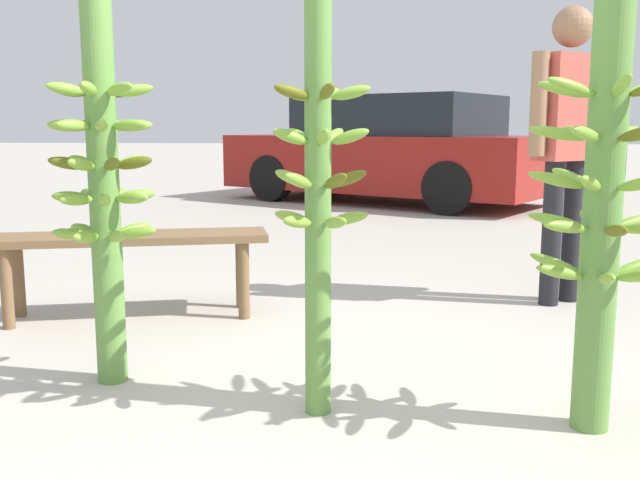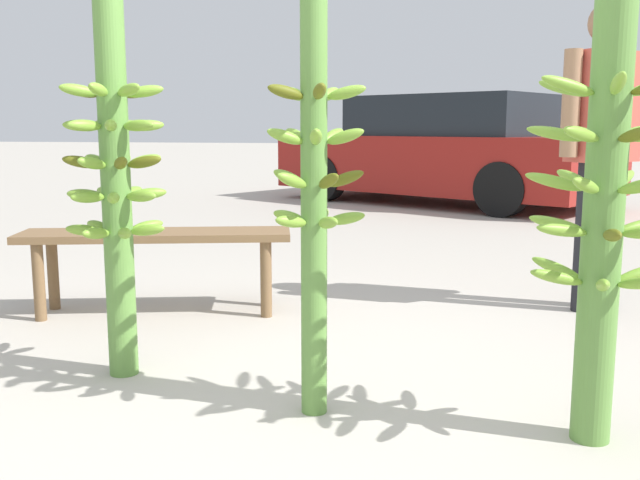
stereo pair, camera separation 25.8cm
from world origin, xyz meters
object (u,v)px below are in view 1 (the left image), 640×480
banana_stalk_right (604,188)px  vendor_person (568,128)px  market_bench (129,248)px  parked_car (390,151)px  banana_stalk_center (319,171)px  banana_stalk_left (103,172)px

banana_stalk_right → vendor_person: size_ratio=0.97×
market_bench → parked_car: size_ratio=0.32×
banana_stalk_center → market_bench: (-1.13, 1.16, -0.48)m
banana_stalk_left → banana_stalk_center: size_ratio=0.97×
banana_stalk_center → parked_car: size_ratio=0.37×
banana_stalk_right → parked_car: banana_stalk_right is taller
banana_stalk_left → banana_stalk_center: (0.86, -0.23, 0.02)m
banana_stalk_left → market_bench: bearing=106.2°
vendor_person → market_bench: size_ratio=1.12×
market_bench → parked_car: (1.32, 6.03, 0.30)m
vendor_person → market_bench: 2.48m
banana_stalk_right → parked_car: size_ratio=0.35×
banana_stalk_left → banana_stalk_right: size_ratio=1.02×
banana_stalk_center → banana_stalk_right: bearing=-2.4°
banana_stalk_left → banana_stalk_center: banana_stalk_center is taller
banana_stalk_center → vendor_person: 2.11m
parked_car → banana_stalk_left: bearing=-158.7°
banana_stalk_center → banana_stalk_right: size_ratio=1.05×
market_bench → banana_stalk_left: bearing=-89.2°
parked_car → vendor_person: bearing=-139.6°
banana_stalk_right → vendor_person: 1.80m
banana_stalk_left → banana_stalk_center: 0.89m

